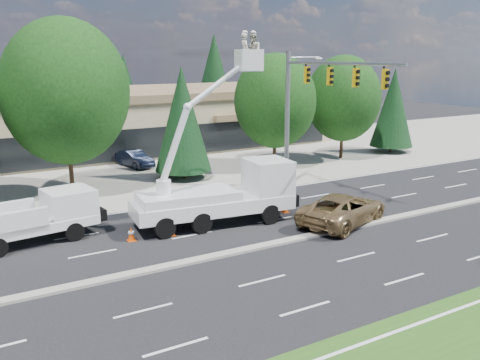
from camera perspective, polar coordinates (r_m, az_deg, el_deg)
ground at (r=24.25m, az=-1.78°, el=-8.05°), size 140.00×140.00×0.00m
concrete_apron at (r=42.18m, az=-15.07°, el=0.76°), size 140.00×22.00×0.01m
road_median at (r=24.22m, az=-1.78°, el=-7.92°), size 120.00×0.55×0.12m
strip_mall at (r=51.28m, az=-18.36°, el=5.91°), size 50.40×15.40×5.50m
tree_front_d at (r=35.74m, az=-18.14°, el=8.94°), size 8.02×8.02×11.13m
tree_front_e at (r=38.51m, az=-6.17°, el=6.48°), size 4.08×4.08×8.04m
tree_front_f at (r=42.35m, az=3.78°, el=8.42°), size 6.46×6.46×8.96m
tree_front_g at (r=46.67m, az=10.96°, el=8.54°), size 6.35×6.35×8.80m
tree_front_h at (r=50.93m, az=16.02°, el=7.43°), size 3.85×3.85×7.59m
tree_back_c at (r=65.35m, az=-12.20°, el=9.41°), size 4.48×4.48×8.83m
tree_back_d at (r=70.05m, az=-2.76°, el=11.05°), size 5.77×5.77×11.38m
signal_mast at (r=34.13m, az=7.28°, el=8.54°), size 2.76×10.16×9.00m
utility_pickup at (r=27.54m, az=-20.52°, el=-4.18°), size 6.31×3.00×2.33m
bucket_truck at (r=28.26m, az=-1.50°, el=-0.48°), size 8.77×3.64×9.99m
traffic_cone_b at (r=26.49m, az=-11.53°, el=-5.67°), size 0.40×0.40×0.70m
traffic_cone_c at (r=26.89m, az=-7.39°, el=-5.21°), size 0.40×0.40×0.70m
traffic_cone_d at (r=30.64m, az=4.81°, el=-2.83°), size 0.40×0.40×0.70m
minivan at (r=28.89m, az=10.94°, el=-3.05°), size 6.42×4.48×1.63m
parked_car_east at (r=43.61m, az=-11.18°, el=2.25°), size 2.14×4.20×1.32m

